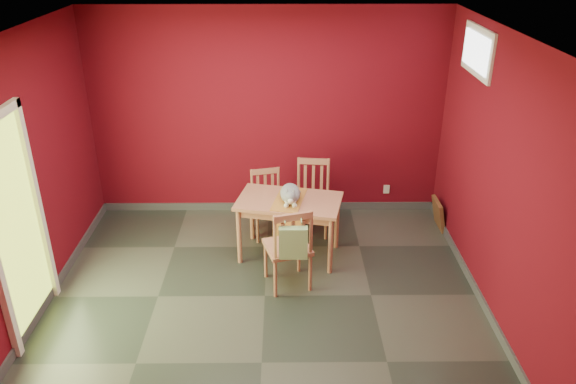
{
  "coord_description": "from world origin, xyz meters",
  "views": [
    {
      "loc": [
        0.2,
        -4.87,
        3.54
      ],
      "look_at": [
        0.25,
        0.45,
        1.0
      ],
      "focal_mm": 35.0,
      "sensor_mm": 36.0,
      "label": 1
    }
  ],
  "objects_px": {
    "chair_far_right": "(312,196)",
    "cat": "(290,190)",
    "chair_far_left": "(267,203)",
    "chair_near": "(289,247)",
    "dining_table": "(289,207)",
    "picture_frame": "(438,214)",
    "tote_bag": "(293,243)"
  },
  "relations": [
    {
      "from": "chair_near",
      "to": "picture_frame",
      "type": "bearing_deg",
      "value": 33.63
    },
    {
      "from": "chair_far_left",
      "to": "picture_frame",
      "type": "distance_m",
      "value": 2.2
    },
    {
      "from": "dining_table",
      "to": "picture_frame",
      "type": "relative_size",
      "value": 3.35
    },
    {
      "from": "chair_far_left",
      "to": "tote_bag",
      "type": "relative_size",
      "value": 2.04
    },
    {
      "from": "chair_far_right",
      "to": "chair_near",
      "type": "relative_size",
      "value": 0.97
    },
    {
      "from": "chair_far_left",
      "to": "cat",
      "type": "bearing_deg",
      "value": -62.34
    },
    {
      "from": "chair_far_left",
      "to": "chair_far_right",
      "type": "relative_size",
      "value": 0.9
    },
    {
      "from": "cat",
      "to": "tote_bag",
      "type": "bearing_deg",
      "value": -85.22
    },
    {
      "from": "dining_table",
      "to": "picture_frame",
      "type": "xyz_separation_m",
      "value": [
        1.92,
        0.65,
        -0.45
      ]
    },
    {
      "from": "chair_far_left",
      "to": "chair_far_right",
      "type": "height_order",
      "value": "chair_far_right"
    },
    {
      "from": "chair_near",
      "to": "picture_frame",
      "type": "distance_m",
      "value": 2.34
    },
    {
      "from": "chair_far_right",
      "to": "picture_frame",
      "type": "relative_size",
      "value": 2.43
    },
    {
      "from": "chair_far_left",
      "to": "chair_near",
      "type": "relative_size",
      "value": 0.87
    },
    {
      "from": "dining_table",
      "to": "chair_far_left",
      "type": "height_order",
      "value": "chair_far_left"
    },
    {
      "from": "chair_far_right",
      "to": "chair_near",
      "type": "xyz_separation_m",
      "value": [
        -0.31,
        -1.24,
        0.02
      ]
    },
    {
      "from": "chair_far_right",
      "to": "cat",
      "type": "bearing_deg",
      "value": -115.01
    },
    {
      "from": "chair_near",
      "to": "picture_frame",
      "type": "relative_size",
      "value": 2.51
    },
    {
      "from": "tote_bag",
      "to": "chair_far_left",
      "type": "bearing_deg",
      "value": 102.08
    },
    {
      "from": "dining_table",
      "to": "chair_far_right",
      "type": "bearing_deg",
      "value": 63.88
    },
    {
      "from": "chair_far_left",
      "to": "picture_frame",
      "type": "xyz_separation_m",
      "value": [
        2.19,
        0.13,
        -0.24
      ]
    },
    {
      "from": "chair_far_left",
      "to": "chair_far_right",
      "type": "xyz_separation_m",
      "value": [
        0.56,
        0.09,
        0.05
      ]
    },
    {
      "from": "chair_near",
      "to": "picture_frame",
      "type": "height_order",
      "value": "chair_near"
    },
    {
      "from": "chair_far_right",
      "to": "chair_near",
      "type": "height_order",
      "value": "chair_near"
    },
    {
      "from": "cat",
      "to": "picture_frame",
      "type": "xyz_separation_m",
      "value": [
        1.91,
        0.66,
        -0.65
      ]
    },
    {
      "from": "tote_bag",
      "to": "picture_frame",
      "type": "relative_size",
      "value": 1.07
    },
    {
      "from": "dining_table",
      "to": "cat",
      "type": "bearing_deg",
      "value": -30.08
    },
    {
      "from": "dining_table",
      "to": "cat",
      "type": "xyz_separation_m",
      "value": [
        0.01,
        -0.01,
        0.21
      ]
    },
    {
      "from": "chair_far_left",
      "to": "picture_frame",
      "type": "bearing_deg",
      "value": 3.45
    },
    {
      "from": "dining_table",
      "to": "chair_far_right",
      "type": "xyz_separation_m",
      "value": [
        0.3,
        0.61,
        -0.16
      ]
    },
    {
      "from": "tote_bag",
      "to": "picture_frame",
      "type": "bearing_deg",
      "value": 38.52
    },
    {
      "from": "chair_far_right",
      "to": "dining_table",
      "type": "bearing_deg",
      "value": -116.12
    },
    {
      "from": "cat",
      "to": "chair_far_left",
      "type": "bearing_deg",
      "value": 121.15
    }
  ]
}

